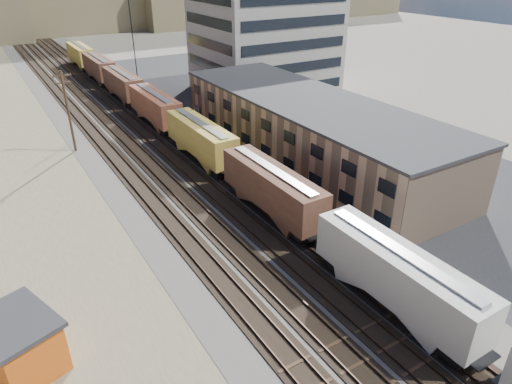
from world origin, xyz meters
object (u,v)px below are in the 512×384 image
freight_train (176,120)px  maintenance_shed (20,344)px  parked_car_blue (269,92)px  utility_pole_north (68,110)px

freight_train → maintenance_shed: bearing=-126.5°
freight_train → maintenance_shed: 37.75m
freight_train → parked_car_blue: 25.20m
freight_train → utility_pole_north: utility_pole_north is taller
freight_train → utility_pole_north: (-12.30, 3.36, 2.50)m
freight_train → maintenance_shed: freight_train is taller
utility_pole_north → maintenance_shed: (-10.13, -33.71, -3.44)m
utility_pole_north → parked_car_blue: (34.46, 8.47, -4.59)m
maintenance_shed → parked_car_blue: 61.39m
maintenance_shed → freight_train: bearing=53.5°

